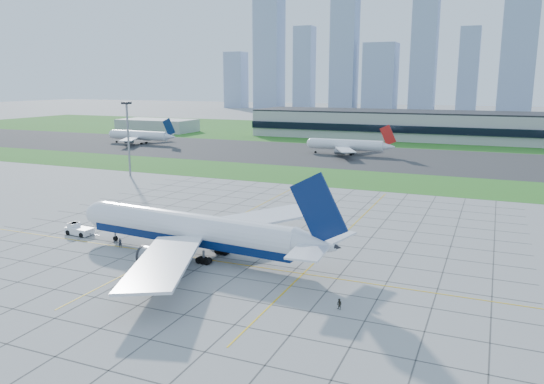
% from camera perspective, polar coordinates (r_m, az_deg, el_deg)
% --- Properties ---
extents(ground, '(1400.00, 1400.00, 0.00)m').
position_cam_1_polar(ground, '(100.84, -5.99, -6.97)').
color(ground, '#9C9C97').
rests_on(ground, ground).
extents(grass_median, '(700.00, 35.00, 0.04)m').
position_cam_1_polar(grass_median, '(182.38, 7.79, 1.48)').
color(grass_median, '#2E6D1F').
rests_on(grass_median, ground).
extents(asphalt_taxiway, '(700.00, 75.00, 0.04)m').
position_cam_1_polar(asphalt_taxiway, '(235.27, 11.35, 3.68)').
color(asphalt_taxiway, '#383838').
rests_on(asphalt_taxiway, ground).
extents(grass_far, '(700.00, 145.00, 0.04)m').
position_cam_1_polar(grass_far, '(343.05, 15.15, 5.99)').
color(grass_far, '#2E6D1F').
rests_on(grass_far, ground).
extents(apron_markings, '(120.00, 130.00, 0.03)m').
position_cam_1_polar(apron_markings, '(109.99, -2.99, -5.30)').
color(apron_markings, '#474744').
rests_on(apron_markings, ground).
extents(terminal, '(260.00, 43.00, 15.80)m').
position_cam_1_polar(terminal, '(314.21, 21.85, 6.50)').
color(terminal, '#B7B7B2').
rests_on(terminal, ground).
extents(service_block, '(50.00, 25.00, 8.00)m').
position_cam_1_polar(service_block, '(359.95, -12.23, 7.02)').
color(service_block, '#B7B7B2').
rests_on(service_block, ground).
extents(light_mast, '(2.50, 2.50, 25.60)m').
position_cam_1_polar(light_mast, '(189.41, -15.25, 6.50)').
color(light_mast, gray).
rests_on(light_mast, ground).
extents(city_skyline, '(523.00, 32.40, 160.00)m').
position_cam_1_polar(city_skyline, '(606.45, 18.27, 13.75)').
color(city_skyline, '#98A9C7').
rests_on(city_skyline, ground).
extents(airliner, '(57.46, 58.02, 18.09)m').
position_cam_1_polar(airliner, '(100.85, -8.46, -4.09)').
color(airliner, white).
rests_on(airliner, ground).
extents(pushback_tug, '(8.92, 3.53, 2.46)m').
position_cam_1_polar(pushback_tug, '(121.60, -20.11, -3.83)').
color(pushback_tug, white).
rests_on(pushback_tug, ground).
extents(crew_near, '(0.79, 0.81, 1.88)m').
position_cam_1_polar(crew_near, '(109.90, -16.01, -5.27)').
color(crew_near, black).
rests_on(crew_near, ground).
extents(crew_far, '(1.00, 0.91, 1.65)m').
position_cam_1_polar(crew_far, '(78.76, 7.25, -11.88)').
color(crew_far, '#29261B').
rests_on(crew_far, ground).
extents(distant_jet_0, '(39.45, 42.66, 14.08)m').
position_cam_1_polar(distant_jet_0, '(289.63, -14.00, 5.93)').
color(distant_jet_0, white).
rests_on(distant_jet_0, ground).
extents(distant_jet_1, '(38.46, 42.66, 14.08)m').
position_cam_1_polar(distant_jet_1, '(241.18, 8.16, 5.05)').
color(distant_jet_1, white).
rests_on(distant_jet_1, ground).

